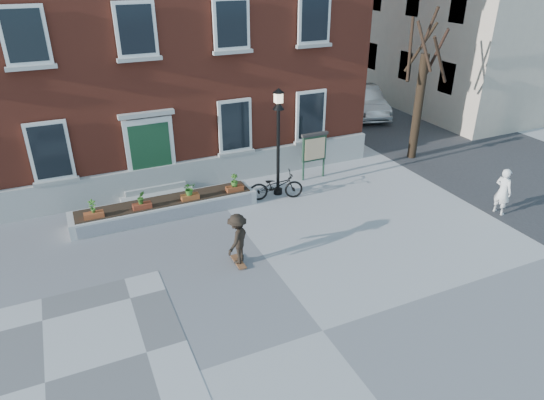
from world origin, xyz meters
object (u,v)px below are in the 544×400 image
parked_car (363,101)px  notice_board (314,148)px  bystander (503,191)px  lamp_post (278,128)px  bicycle (276,186)px  skateboarder (238,239)px

parked_car → notice_board: size_ratio=2.51×
bystander → lamp_post: 7.87m
bicycle → bystander: size_ratio=1.18×
bicycle → parked_car: size_ratio=0.41×
parked_car → skateboarder: 15.72m
bystander → notice_board: size_ratio=0.88×
notice_board → skateboarder: bearing=-137.8°
notice_board → lamp_post: bearing=-159.7°
bystander → skateboarder: size_ratio=1.04×
bicycle → skateboarder: (-2.72, -3.32, 0.31)m
parked_car → skateboarder: (-11.42, -10.80, 0.05)m
bicycle → parked_car: (8.71, 7.48, 0.27)m
lamp_post → bicycle: bearing=-123.5°
lamp_post → skateboarder: (-2.95, -3.67, -1.72)m
notice_board → bystander: bearing=-49.7°
bystander → lamp_post: lamp_post is taller
skateboarder → bicycle: bearing=50.7°
bicycle → skateboarder: bearing=155.2°
lamp_post → notice_board: size_ratio=2.10×
parked_car → notice_board: 9.25m
bicycle → parked_car: 11.48m
bicycle → skateboarder: 4.30m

